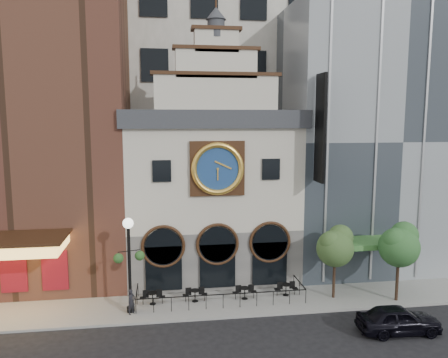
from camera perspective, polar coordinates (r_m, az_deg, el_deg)
name	(u,v)px	position (r m, az deg, el deg)	size (l,w,h in m)	color
ground	(226,319)	(27.13, 0.26, -17.85)	(120.00, 120.00, 0.00)	black
sidewalk	(220,301)	(29.35, -0.48, -15.62)	(44.00, 5.00, 0.15)	gray
clock_building	(211,187)	(32.60, -1.74, -1.10)	(12.60, 8.78, 18.65)	#605E5B
theater_building	(31,107)	(35.42, -23.85, 8.56)	(14.00, 15.60, 25.00)	brown
retail_building	(364,139)	(38.00, 17.79, 5.05)	(14.00, 14.40, 20.00)	gray
office_tower	(196,34)	(45.07, -3.64, 18.39)	(20.00, 16.00, 40.00)	silver
cafe_railing	(220,293)	(29.14, -0.48, -14.67)	(10.60, 2.60, 0.90)	black
bistro_0	(153,297)	(28.86, -9.31, -14.98)	(1.58, 0.68, 0.90)	black
bistro_1	(195,295)	(28.95, -3.81, -14.82)	(1.58, 0.68, 0.90)	black
bistro_2	(245,292)	(29.29, 2.72, -14.53)	(1.58, 0.68, 0.90)	black
bistro_3	(286,289)	(30.09, 8.10, -13.98)	(1.58, 0.68, 0.90)	black
car_right	(399,319)	(27.10, 21.84, -16.66)	(1.83, 4.55, 1.55)	black
pedestrian	(131,302)	(27.68, -12.01, -15.41)	(0.56, 0.37, 1.53)	black
lamppost	(129,254)	(27.00, -12.30, -9.60)	(1.82, 0.93, 5.82)	black
tree_left	(336,245)	(29.42, 14.37, -8.38)	(2.49, 2.39, 4.79)	#382619
tree_right	(400,244)	(30.19, 21.96, -7.85)	(2.65, 2.55, 5.10)	#382619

